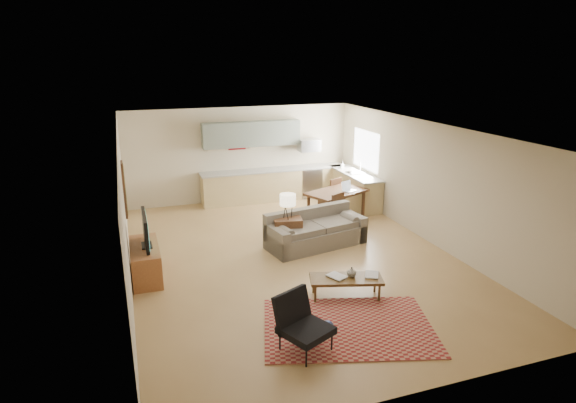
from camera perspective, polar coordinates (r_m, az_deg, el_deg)
name	(u,v)px	position (r m, az deg, el deg)	size (l,w,h in m)	color
room	(293,196)	(9.74, 0.58, 0.64)	(9.00, 9.00, 9.00)	#9C7746
kitchen_counter_back	(274,184)	(14.07, -1.69, 2.04)	(4.26, 0.64, 0.92)	tan
kitchen_counter_right	(355,189)	(13.76, 7.90, 1.54)	(0.64, 2.26, 0.92)	tan
kitchen_range	(309,182)	(14.43, 2.49, 2.37)	(0.62, 0.62, 0.90)	#A5A8AD
kitchen_microwave	(309,145)	(14.21, 2.52, 6.69)	(0.62, 0.40, 0.35)	#A5A8AD
upper_cabinets	(252,134)	(13.74, -4.34, 7.99)	(2.80, 0.34, 0.70)	slate
window_right	(366,150)	(13.65, 9.22, 6.05)	(0.02, 1.40, 1.05)	white
wall_art_left	(125,189)	(10.03, -18.79, 1.38)	(0.06, 0.42, 1.10)	olive
triptych	(237,141)	(13.81, -6.09, 7.15)	(1.70, 0.04, 0.50)	beige
rug	(348,327)	(7.85, 7.14, -14.50)	(2.62, 1.81, 0.02)	maroon
sofa	(316,229)	(10.69, 3.34, -3.25)	(2.30, 1.00, 0.80)	#665D50
coffee_table	(346,287)	(8.62, 6.87, -10.07)	(1.27, 0.50, 0.38)	#473013
book_a	(332,278)	(8.45, 5.26, -9.07)	(0.35, 0.39, 0.03)	maroon
book_b	(365,274)	(8.68, 9.13, -8.50)	(0.36, 0.39, 0.02)	navy
vase	(352,272)	(8.56, 7.55, -8.25)	(0.20, 0.20, 0.18)	black
armchair	(306,325)	(7.05, 2.15, -14.41)	(0.74, 0.74, 0.84)	black
tv_credenza	(145,262)	(9.64, -16.55, -6.83)	(0.53, 1.37, 0.63)	brown
tv	(145,230)	(9.41, -16.55, -3.27)	(0.11, 1.05, 0.63)	black
console_table	(288,234)	(10.51, -0.03, -3.84)	(0.61, 0.40, 0.71)	#3E2415
table_lamp	(288,206)	(10.30, -0.03, -0.54)	(0.34, 0.34, 0.56)	beige
dining_table	(336,206)	(12.35, 5.74, -0.52)	(1.55, 0.89, 0.79)	#3E2415
dining_chair_near	(344,213)	(11.57, 6.66, -1.39)	(0.44, 0.46, 0.93)	#3E2415
dining_chair_far	(330,194)	(13.09, 4.95, 0.90)	(0.45, 0.47, 0.95)	#3E2415
laptop	(350,186)	(12.24, 7.34, 1.80)	(0.33, 0.25, 0.25)	#A5A8AD
soap_bottle	(342,165)	(14.14, 6.47, 4.33)	(0.09, 0.09, 0.19)	beige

